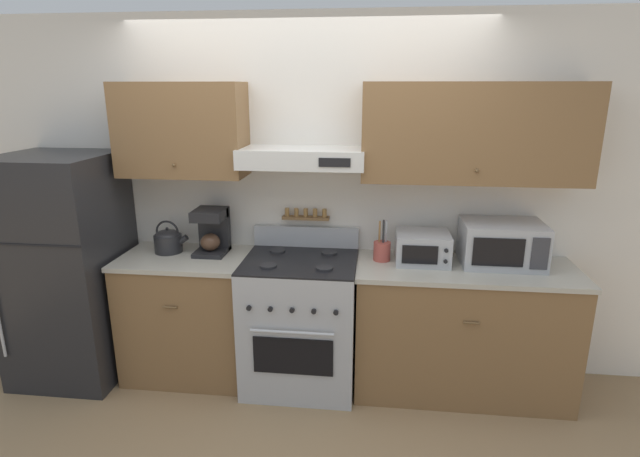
# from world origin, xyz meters

# --- Properties ---
(ground_plane) EXTENTS (16.00, 16.00, 0.00)m
(ground_plane) POSITION_xyz_m (0.00, 0.00, 0.00)
(ground_plane) COLOR #937551
(wall_back) EXTENTS (5.20, 0.46, 2.55)m
(wall_back) POSITION_xyz_m (0.11, 0.58, 1.44)
(wall_back) COLOR silver
(wall_back) RESTS_ON ground_plane
(counter_left) EXTENTS (0.89, 0.62, 0.91)m
(counter_left) POSITION_xyz_m (-0.83, 0.31, 0.46)
(counter_left) COLOR brown
(counter_left) RESTS_ON ground_plane
(counter_right) EXTENTS (1.45, 0.62, 0.91)m
(counter_right) POSITION_xyz_m (1.11, 0.31, 0.46)
(counter_right) COLOR brown
(counter_right) RESTS_ON ground_plane
(stove_range) EXTENTS (0.77, 0.69, 1.08)m
(stove_range) POSITION_xyz_m (0.00, 0.28, 0.47)
(stove_range) COLOR #ADAFB5
(stove_range) RESTS_ON ground_plane
(refrigerator) EXTENTS (0.73, 0.75, 1.62)m
(refrigerator) POSITION_xyz_m (-1.68, 0.23, 0.81)
(refrigerator) COLOR #232326
(refrigerator) RESTS_ON ground_plane
(tea_kettle) EXTENTS (0.25, 0.20, 0.23)m
(tea_kettle) POSITION_xyz_m (-0.97, 0.39, 1.00)
(tea_kettle) COLOR #232326
(tea_kettle) RESTS_ON counter_left
(coffee_maker) EXTENTS (0.22, 0.25, 0.32)m
(coffee_maker) POSITION_xyz_m (-0.65, 0.42, 1.07)
(coffee_maker) COLOR black
(coffee_maker) RESTS_ON counter_left
(microwave) EXTENTS (0.53, 0.39, 0.29)m
(microwave) POSITION_xyz_m (1.34, 0.40, 1.06)
(microwave) COLOR #ADAFB5
(microwave) RESTS_ON counter_right
(utensil_crock) EXTENTS (0.12, 0.12, 0.28)m
(utensil_crock) POSITION_xyz_m (0.55, 0.39, 0.98)
(utensil_crock) COLOR #B24C42
(utensil_crock) RESTS_ON counter_right
(toaster_oven) EXTENTS (0.36, 0.33, 0.20)m
(toaster_oven) POSITION_xyz_m (0.82, 0.38, 1.01)
(toaster_oven) COLOR #ADAFB5
(toaster_oven) RESTS_ON counter_right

